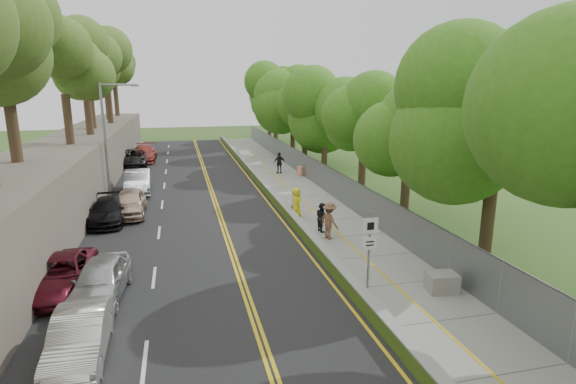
{
  "coord_description": "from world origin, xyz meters",
  "views": [
    {
      "loc": [
        -5.88,
        -18.16,
        7.85
      ],
      "look_at": [
        0.5,
        8.0,
        1.4
      ],
      "focal_mm": 28.0,
      "sensor_mm": 36.0,
      "label": 1
    }
  ],
  "objects_px": {
    "streetlight": "(108,134)",
    "signpost": "(370,242)",
    "painter_0": "(296,203)",
    "person_far": "(279,163)",
    "construction_barrel": "(300,171)",
    "car_0": "(101,280)",
    "car_1": "(80,336)",
    "car_2": "(61,274)",
    "concrete_block": "(442,282)"
  },
  "relations": [
    {
      "from": "streetlight",
      "to": "signpost",
      "type": "xyz_separation_m",
      "value": [
        11.51,
        -17.02,
        -2.68
      ]
    },
    {
      "from": "painter_0",
      "to": "person_far",
      "type": "relative_size",
      "value": 0.96
    },
    {
      "from": "construction_barrel",
      "to": "car_0",
      "type": "distance_m",
      "value": 24.48
    },
    {
      "from": "car_1",
      "to": "construction_barrel",
      "type": "bearing_deg",
      "value": 60.3
    },
    {
      "from": "construction_barrel",
      "to": "car_2",
      "type": "relative_size",
      "value": 0.17
    },
    {
      "from": "signpost",
      "to": "car_1",
      "type": "bearing_deg",
      "value": -166.89
    },
    {
      "from": "signpost",
      "to": "car_1",
      "type": "xyz_separation_m",
      "value": [
        -10.05,
        -2.34,
        -1.24
      ]
    },
    {
      "from": "streetlight",
      "to": "car_2",
      "type": "distance_m",
      "value": 14.93
    },
    {
      "from": "signpost",
      "to": "car_1",
      "type": "distance_m",
      "value": 10.39
    },
    {
      "from": "streetlight",
      "to": "signpost",
      "type": "relative_size",
      "value": 2.58
    },
    {
      "from": "construction_barrel",
      "to": "car_2",
      "type": "xyz_separation_m",
      "value": [
        -14.9,
        -19.5,
        0.24
      ]
    },
    {
      "from": "person_far",
      "to": "car_1",
      "type": "bearing_deg",
      "value": 60.03
    },
    {
      "from": "car_0",
      "to": "concrete_block",
      "type": "bearing_deg",
      "value": -6.03
    },
    {
      "from": "streetlight",
      "to": "painter_0",
      "type": "height_order",
      "value": "streetlight"
    },
    {
      "from": "car_2",
      "to": "concrete_block",
      "type": "bearing_deg",
      "value": -14.63
    },
    {
      "from": "construction_barrel",
      "to": "car_0",
      "type": "height_order",
      "value": "car_0"
    },
    {
      "from": "construction_barrel",
      "to": "person_far",
      "type": "distance_m",
      "value": 2.23
    },
    {
      "from": "car_0",
      "to": "car_1",
      "type": "distance_m",
      "value": 3.91
    },
    {
      "from": "streetlight",
      "to": "person_far",
      "type": "height_order",
      "value": "streetlight"
    },
    {
      "from": "signpost",
      "to": "construction_barrel",
      "type": "bearing_deg",
      "value": 81.64
    },
    {
      "from": "car_1",
      "to": "person_far",
      "type": "xyz_separation_m",
      "value": [
        11.8,
        26.02,
        0.29
      ]
    },
    {
      "from": "concrete_block",
      "to": "car_0",
      "type": "relative_size",
      "value": 0.26
    },
    {
      "from": "signpost",
      "to": "car_2",
      "type": "bearing_deg",
      "value": 167.34
    },
    {
      "from": "concrete_block",
      "to": "painter_0",
      "type": "height_order",
      "value": "painter_0"
    },
    {
      "from": "concrete_block",
      "to": "car_0",
      "type": "xyz_separation_m",
      "value": [
        -12.69,
        2.55,
        0.35
      ]
    },
    {
      "from": "streetlight",
      "to": "person_far",
      "type": "xyz_separation_m",
      "value": [
        13.26,
        6.67,
        -3.63
      ]
    },
    {
      "from": "car_0",
      "to": "signpost",
      "type": "bearing_deg",
      "value": -3.52
    },
    {
      "from": "signpost",
      "to": "painter_0",
      "type": "height_order",
      "value": "signpost"
    },
    {
      "from": "car_1",
      "to": "painter_0",
      "type": "xyz_separation_m",
      "value": [
        9.75,
        12.26,
        0.25
      ]
    },
    {
      "from": "car_0",
      "to": "person_far",
      "type": "height_order",
      "value": "person_far"
    },
    {
      "from": "streetlight",
      "to": "car_1",
      "type": "height_order",
      "value": "streetlight"
    },
    {
      "from": "signpost",
      "to": "car_2",
      "type": "relative_size",
      "value": 0.65
    },
    {
      "from": "streetlight",
      "to": "concrete_block",
      "type": "distance_m",
      "value": 23.28
    },
    {
      "from": "concrete_block",
      "to": "car_2",
      "type": "bearing_deg",
      "value": 165.85
    },
    {
      "from": "car_0",
      "to": "painter_0",
      "type": "height_order",
      "value": "painter_0"
    },
    {
      "from": "car_2",
      "to": "person_far",
      "type": "relative_size",
      "value": 2.49
    },
    {
      "from": "car_0",
      "to": "construction_barrel",
      "type": "bearing_deg",
      "value": 62.43
    },
    {
      "from": "painter_0",
      "to": "car_0",
      "type": "bearing_deg",
      "value": 154.33
    },
    {
      "from": "car_2",
      "to": "person_far",
      "type": "xyz_separation_m",
      "value": [
        13.4,
        21.06,
        0.31
      ]
    },
    {
      "from": "signpost",
      "to": "painter_0",
      "type": "distance_m",
      "value": 9.98
    },
    {
      "from": "signpost",
      "to": "car_0",
      "type": "distance_m",
      "value": 10.24
    },
    {
      "from": "car_0",
      "to": "painter_0",
      "type": "bearing_deg",
      "value": 45.94
    },
    {
      "from": "car_1",
      "to": "car_2",
      "type": "xyz_separation_m",
      "value": [
        -1.6,
        4.96,
        -0.02
      ]
    },
    {
      "from": "painter_0",
      "to": "person_far",
      "type": "bearing_deg",
      "value": 15.26
    },
    {
      "from": "person_far",
      "to": "construction_barrel",
      "type": "bearing_deg",
      "value": 128.25
    },
    {
      "from": "signpost",
      "to": "streetlight",
      "type": "bearing_deg",
      "value": 124.08
    },
    {
      "from": "car_2",
      "to": "streetlight",
      "type": "bearing_deg",
      "value": 88.97
    },
    {
      "from": "construction_barrel",
      "to": "concrete_block",
      "type": "bearing_deg",
      "value": -91.52
    },
    {
      "from": "streetlight",
      "to": "construction_barrel",
      "type": "height_order",
      "value": "streetlight"
    },
    {
      "from": "car_1",
      "to": "car_2",
      "type": "distance_m",
      "value": 5.21
    }
  ]
}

